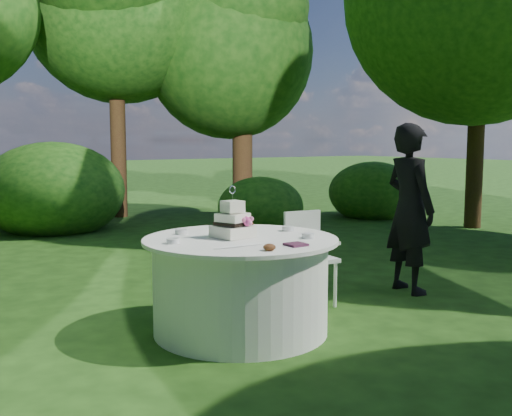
{
  "coord_description": "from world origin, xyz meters",
  "views": [
    {
      "loc": [
        -2.54,
        -3.98,
        1.55
      ],
      "look_at": [
        0.15,
        0.0,
        1.0
      ],
      "focal_mm": 42.0,
      "sensor_mm": 36.0,
      "label": 1
    }
  ],
  "objects_px": {
    "table": "(241,284)",
    "cake": "(233,223)",
    "guest": "(410,208)",
    "chair": "(308,250)",
    "napkins": "(296,245)"
  },
  "relations": [
    {
      "from": "guest",
      "to": "napkins",
      "type": "bearing_deg",
      "value": 116.34
    },
    {
      "from": "guest",
      "to": "chair",
      "type": "relative_size",
      "value": 1.96
    },
    {
      "from": "chair",
      "to": "table",
      "type": "bearing_deg",
      "value": -160.01
    },
    {
      "from": "table",
      "to": "cake",
      "type": "height_order",
      "value": "cake"
    },
    {
      "from": "table",
      "to": "cake",
      "type": "bearing_deg",
      "value": 133.38
    },
    {
      "from": "napkins",
      "to": "chair",
      "type": "bearing_deg",
      "value": 46.81
    },
    {
      "from": "guest",
      "to": "cake",
      "type": "height_order",
      "value": "guest"
    },
    {
      "from": "guest",
      "to": "chair",
      "type": "height_order",
      "value": "guest"
    },
    {
      "from": "table",
      "to": "guest",
      "type": "bearing_deg",
      "value": 3.65
    },
    {
      "from": "table",
      "to": "chair",
      "type": "bearing_deg",
      "value": 19.99
    },
    {
      "from": "table",
      "to": "chair",
      "type": "relative_size",
      "value": 1.78
    },
    {
      "from": "napkins",
      "to": "guest",
      "type": "distance_m",
      "value": 2.09
    },
    {
      "from": "cake",
      "to": "guest",
      "type": "bearing_deg",
      "value": 2.41
    },
    {
      "from": "guest",
      "to": "chair",
      "type": "bearing_deg",
      "value": 86.6
    },
    {
      "from": "napkins",
      "to": "chair",
      "type": "distance_m",
      "value": 1.25
    }
  ]
}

